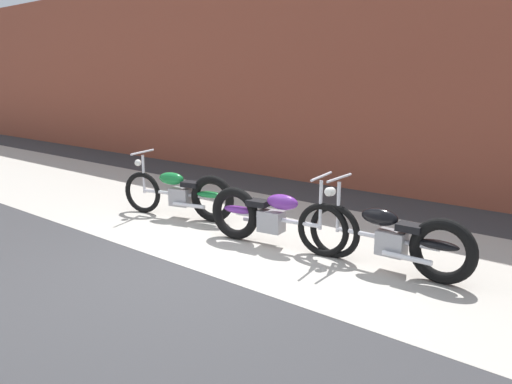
{
  "coord_description": "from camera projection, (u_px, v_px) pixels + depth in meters",
  "views": [
    {
      "loc": [
        3.96,
        -3.68,
        2.17
      ],
      "look_at": [
        0.11,
        1.05,
        0.75
      ],
      "focal_mm": 34.46,
      "sensor_mm": 36.0,
      "label": 1
    }
  ],
  "objects": [
    {
      "name": "motorcycle_black",
      "position": [
        398.0,
        239.0,
        5.52
      ],
      "size": [
        2.01,
        0.58,
        1.03
      ],
      "rotation": [
        0.0,
        0.0,
        3.17
      ],
      "color": "black",
      "rests_on": "ground"
    },
    {
      "name": "brick_building_wall",
      "position": [
        392.0,
        70.0,
        9.11
      ],
      "size": [
        36.0,
        0.5,
        4.61
      ],
      "primitive_type": "cube",
      "color": "brown",
      "rests_on": "ground"
    },
    {
      "name": "motorcycle_purple",
      "position": [
        266.0,
        216.0,
        6.45
      ],
      "size": [
        2.0,
        0.59,
        1.03
      ],
      "rotation": [
        0.0,
        0.0,
        0.14
      ],
      "color": "black",
      "rests_on": "ground"
    },
    {
      "name": "sidewalk_slab",
      "position": [
        281.0,
        233.0,
        7.03
      ],
      "size": [
        36.0,
        3.5,
        0.01
      ],
      "primitive_type": "cube",
      "color": "#B2ADA3",
      "rests_on": "ground"
    },
    {
      "name": "motorcycle_green",
      "position": [
        185.0,
        194.0,
        7.7
      ],
      "size": [
        1.96,
        0.77,
        1.03
      ],
      "rotation": [
        0.0,
        0.0,
        3.41
      ],
      "color": "black",
      "rests_on": "ground"
    },
    {
      "name": "ground_plane",
      "position": [
        192.0,
        269.0,
        5.71
      ],
      "size": [
        80.0,
        80.0,
        0.0
      ],
      "primitive_type": "plane",
      "color": "#38383A"
    }
  ]
}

